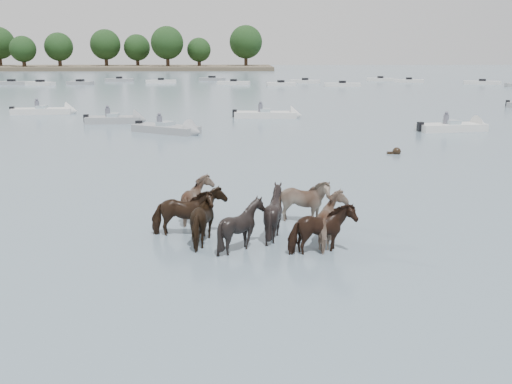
{
  "coord_description": "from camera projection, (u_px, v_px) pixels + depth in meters",
  "views": [
    {
      "loc": [
        0.76,
        -16.14,
        5.25
      ],
      "look_at": [
        1.24,
        0.33,
        1.1
      ],
      "focal_mm": 39.44,
      "sensor_mm": 36.0,
      "label": 1
    }
  ],
  "objects": [
    {
      "name": "motorboat_b",
      "position": [
        175.0,
        130.0,
        36.65
      ],
      "size": [
        5.17,
        4.04,
        1.92
      ],
      "rotation": [
        0.0,
        0.0,
        -0.55
      ],
      "color": "gray",
      "rests_on": "ground"
    },
    {
      "name": "distant_flotilla",
      "position": [
        233.0,
        82.0,
        91.63
      ],
      "size": [
        103.08,
        21.45,
        0.93
      ],
      "color": "silver",
      "rests_on": "ground"
    },
    {
      "name": "ground",
      "position": [
        215.0,
        230.0,
        16.9
      ],
      "size": [
        400.0,
        400.0,
        0.0
      ],
      "primitive_type": "plane",
      "color": "slate",
      "rests_on": "ground"
    },
    {
      "name": "motorboat_d",
      "position": [
        461.0,
        127.0,
        38.01
      ],
      "size": [
        5.28,
        2.46,
        1.92
      ],
      "rotation": [
        0.0,
        0.0,
        0.18
      ],
      "color": "silver",
      "rests_on": "ground"
    },
    {
      "name": "pony_herd",
      "position": [
        256.0,
        216.0,
        16.14
      ],
      "size": [
        6.01,
        4.7,
        1.61
      ],
      "color": "black",
      "rests_on": "ground"
    },
    {
      "name": "motorboat_f",
      "position": [
        51.0,
        111.0,
        48.1
      ],
      "size": [
        5.62,
        2.04,
        1.92
      ],
      "rotation": [
        0.0,
        0.0,
        0.08
      ],
      "color": "silver",
      "rests_on": "ground"
    },
    {
      "name": "motorboat_a",
      "position": [
        123.0,
        120.0,
        42.08
      ],
      "size": [
        4.66,
        1.87,
        1.92
      ],
      "rotation": [
        0.0,
        0.0,
        0.06
      ],
      "color": "gray",
      "rests_on": "ground"
    },
    {
      "name": "motorboat_c",
      "position": [
        275.0,
        115.0,
        45.24
      ],
      "size": [
        5.63,
        1.91,
        1.92
      ],
      "rotation": [
        0.0,
        0.0,
        -0.06
      ],
      "color": "silver",
      "rests_on": "ground"
    },
    {
      "name": "swimming_pony",
      "position": [
        396.0,
        152.0,
        29.42
      ],
      "size": [
        0.72,
        0.44,
        0.44
      ],
      "color": "black",
      "rests_on": "ground"
    }
  ]
}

